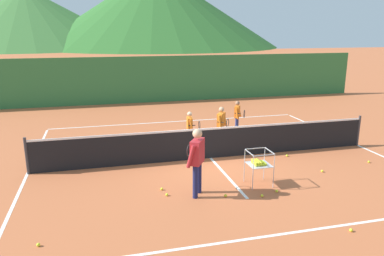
{
  "coord_description": "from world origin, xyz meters",
  "views": [
    {
      "loc": [
        -3.28,
        -10.48,
        3.89
      ],
      "look_at": [
        -0.71,
        -0.46,
        1.13
      ],
      "focal_mm": 34.91,
      "sensor_mm": 36.0,
      "label": 1
    }
  ],
  "objects_px": {
    "tennis_ball_6": "(287,156)",
    "tennis_ball_7": "(162,189)",
    "tennis_ball_4": "(322,171)",
    "tennis_ball_9": "(167,195)",
    "student_0": "(190,126)",
    "tennis_ball_1": "(38,245)",
    "tennis_ball_3": "(369,162)",
    "tennis_ball_8": "(262,196)",
    "ball_cart": "(258,163)",
    "tennis_ball_5": "(226,196)",
    "tennis_ball_2": "(277,191)",
    "instructor": "(197,156)",
    "student_1": "(221,122)",
    "tennis_ball_10": "(351,230)",
    "tennis_net": "(211,143)",
    "student_2": "(238,114)"
  },
  "relations": [
    {
      "from": "student_1",
      "to": "student_0",
      "type": "bearing_deg",
      "value": 177.19
    },
    {
      "from": "student_0",
      "to": "ball_cart",
      "type": "relative_size",
      "value": 1.36
    },
    {
      "from": "tennis_ball_4",
      "to": "instructor",
      "type": "bearing_deg",
      "value": -171.59
    },
    {
      "from": "student_2",
      "to": "ball_cart",
      "type": "xyz_separation_m",
      "value": [
        -1.29,
        -4.82,
        -0.15
      ]
    },
    {
      "from": "tennis_net",
      "to": "tennis_ball_3",
      "type": "distance_m",
      "value": 4.77
    },
    {
      "from": "tennis_net",
      "to": "tennis_ball_1",
      "type": "distance_m",
      "value": 5.97
    },
    {
      "from": "tennis_ball_3",
      "to": "tennis_ball_8",
      "type": "distance_m",
      "value": 4.32
    },
    {
      "from": "tennis_net",
      "to": "student_2",
      "type": "bearing_deg",
      "value": 54.08
    },
    {
      "from": "student_0",
      "to": "tennis_ball_1",
      "type": "distance_m",
      "value": 6.68
    },
    {
      "from": "student_1",
      "to": "tennis_ball_10",
      "type": "relative_size",
      "value": 19.68
    },
    {
      "from": "tennis_ball_2",
      "to": "tennis_ball_7",
      "type": "bearing_deg",
      "value": 163.08
    },
    {
      "from": "tennis_ball_8",
      "to": "tennis_ball_10",
      "type": "bearing_deg",
      "value": -61.31
    },
    {
      "from": "tennis_net",
      "to": "tennis_ball_5",
      "type": "height_order",
      "value": "tennis_net"
    },
    {
      "from": "tennis_ball_2",
      "to": "tennis_ball_5",
      "type": "distance_m",
      "value": 1.31
    },
    {
      "from": "tennis_ball_6",
      "to": "tennis_ball_8",
      "type": "relative_size",
      "value": 1.0
    },
    {
      "from": "tennis_ball_6",
      "to": "student_2",
      "type": "bearing_deg",
      "value": 99.55
    },
    {
      "from": "tennis_ball_3",
      "to": "tennis_ball_10",
      "type": "relative_size",
      "value": 1.0
    },
    {
      "from": "tennis_ball_10",
      "to": "tennis_ball_1",
      "type": "bearing_deg",
      "value": 170.57
    },
    {
      "from": "student_1",
      "to": "student_2",
      "type": "distance_m",
      "value": 1.73
    },
    {
      "from": "tennis_ball_5",
      "to": "tennis_ball_8",
      "type": "bearing_deg",
      "value": -14.52
    },
    {
      "from": "tennis_ball_5",
      "to": "tennis_ball_7",
      "type": "distance_m",
      "value": 1.6
    },
    {
      "from": "tennis_ball_1",
      "to": "tennis_ball_3",
      "type": "relative_size",
      "value": 1.0
    },
    {
      "from": "ball_cart",
      "to": "tennis_ball_4",
      "type": "distance_m",
      "value": 2.22
    },
    {
      "from": "student_0",
      "to": "student_1",
      "type": "xyz_separation_m",
      "value": [
        1.09,
        -0.05,
        0.07
      ]
    },
    {
      "from": "tennis_ball_1",
      "to": "instructor",
      "type": "bearing_deg",
      "value": 22.4
    },
    {
      "from": "instructor",
      "to": "tennis_ball_1",
      "type": "distance_m",
      "value": 3.82
    },
    {
      "from": "instructor",
      "to": "student_1",
      "type": "distance_m",
      "value": 4.15
    },
    {
      "from": "student_2",
      "to": "student_0",
      "type": "bearing_deg",
      "value": -149.73
    },
    {
      "from": "tennis_ball_5",
      "to": "tennis_ball_6",
      "type": "relative_size",
      "value": 1.0
    },
    {
      "from": "student_0",
      "to": "student_2",
      "type": "bearing_deg",
      "value": 30.27
    },
    {
      "from": "ball_cart",
      "to": "instructor",
      "type": "bearing_deg",
      "value": -172.68
    },
    {
      "from": "tennis_ball_5",
      "to": "tennis_ball_8",
      "type": "relative_size",
      "value": 1.0
    },
    {
      "from": "tennis_net",
      "to": "tennis_ball_4",
      "type": "height_order",
      "value": "tennis_net"
    },
    {
      "from": "student_2",
      "to": "tennis_ball_10",
      "type": "bearing_deg",
      "value": -93.44
    },
    {
      "from": "tennis_ball_4",
      "to": "tennis_ball_8",
      "type": "xyz_separation_m",
      "value": [
        -2.32,
        -1.06,
        0.0
      ]
    },
    {
      "from": "tennis_ball_6",
      "to": "tennis_ball_7",
      "type": "distance_m",
      "value": 4.52
    },
    {
      "from": "tennis_ball_1",
      "to": "tennis_ball_10",
      "type": "distance_m",
      "value": 6.02
    },
    {
      "from": "tennis_ball_5",
      "to": "instructor",
      "type": "bearing_deg",
      "value": 156.64
    },
    {
      "from": "instructor",
      "to": "tennis_ball_4",
      "type": "relative_size",
      "value": 24.41
    },
    {
      "from": "tennis_ball_1",
      "to": "tennis_ball_4",
      "type": "distance_m",
      "value": 7.48
    },
    {
      "from": "student_1",
      "to": "tennis_ball_2",
      "type": "relative_size",
      "value": 19.68
    },
    {
      "from": "tennis_ball_3",
      "to": "student_2",
      "type": "bearing_deg",
      "value": 122.17
    },
    {
      "from": "tennis_ball_10",
      "to": "student_0",
      "type": "bearing_deg",
      "value": 105.87
    },
    {
      "from": "tennis_ball_5",
      "to": "tennis_ball_2",
      "type": "bearing_deg",
      "value": -3.01
    },
    {
      "from": "ball_cart",
      "to": "tennis_ball_1",
      "type": "distance_m",
      "value": 5.38
    },
    {
      "from": "tennis_ball_9",
      "to": "student_2",
      "type": "bearing_deg",
      "value": 53.12
    },
    {
      "from": "tennis_net",
      "to": "student_1",
      "type": "height_order",
      "value": "student_1"
    },
    {
      "from": "tennis_net",
      "to": "tennis_ball_8",
      "type": "distance_m",
      "value": 3.02
    },
    {
      "from": "instructor",
      "to": "tennis_ball_9",
      "type": "height_order",
      "value": "instructor"
    },
    {
      "from": "tennis_ball_4",
      "to": "tennis_ball_9",
      "type": "xyz_separation_m",
      "value": [
        -4.51,
        -0.44,
        0.0
      ]
    }
  ]
}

